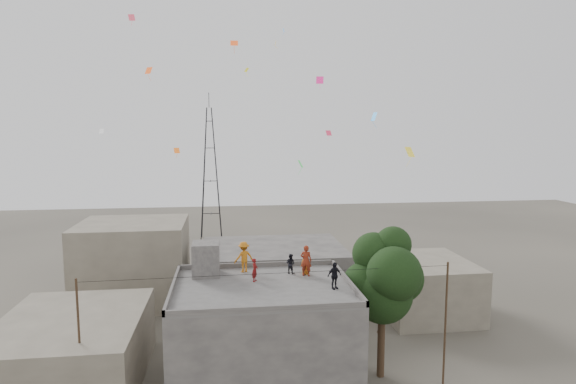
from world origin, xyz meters
The scene contains 17 objects.
main_building centered at (0.00, 0.00, 3.05)m, with size 10.00×8.00×6.10m.
parapet centered at (0.00, 0.00, 6.25)m, with size 10.00×8.00×0.30m.
stair_head_box centered at (-3.20, 2.60, 7.10)m, with size 1.60×1.80×2.00m, color #464341.
neighbor_west centered at (-11.00, 2.00, 2.00)m, with size 8.00×10.00×4.00m, color #6B6254.
neighbor_north centered at (2.00, 14.00, 2.50)m, with size 12.00×9.00×5.00m, color #464341.
neighbor_northwest centered at (-10.00, 16.00, 3.50)m, with size 9.00×8.00×7.00m, color #6B6254.
neighbor_east centered at (14.00, 10.00, 2.20)m, with size 7.00×8.00×4.40m, color #6B6254.
tree centered at (7.37, 0.60, 6.10)m, with size 4.90×4.60×9.10m.
utility_line centered at (0.50, -1.25, 3.83)m, with size 20.12×0.62×7.40m.
transmission_tower centered at (-4.00, 40.00, 9.07)m, with size 2.97×2.97×20.01m.
person_red_adult centered at (2.78, 1.63, 7.04)m, with size 0.69×0.45×1.88m, color maroon.
person_orange_child centered at (2.81, 2.00, 6.74)m, with size 0.62×0.41×1.28m, color #C46716.
person_dark_child centered at (1.92, 2.26, 6.71)m, with size 0.59×0.46×1.22m, color black.
person_dark_adult centered at (3.93, -0.97, 6.86)m, with size 0.88×0.37×1.51m, color black.
person_orange_adult centered at (-0.90, 2.96, 7.05)m, with size 1.23×0.71×1.90m, color #C26C16.
person_red_child centered at (-0.35, 0.96, 6.78)m, with size 0.49×0.32×1.35m, color maroon.
kites centered at (1.67, 6.27, 16.65)m, with size 20.11×14.77×10.56m.
Camera 1 is at (-1.94, -26.15, 14.70)m, focal length 30.00 mm.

